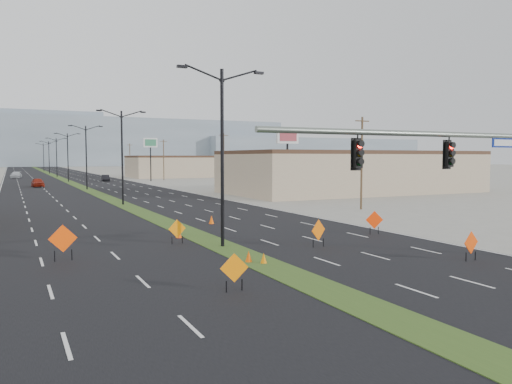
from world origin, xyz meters
name	(u,v)px	position (x,y,z in m)	size (l,w,h in m)	color
ground	(352,301)	(0.00, 0.00, 0.00)	(600.00, 600.00, 0.00)	gray
road_surface	(67,181)	(0.00, 100.00, 0.00)	(25.00, 400.00, 0.02)	black
median_strip	(67,181)	(0.00, 100.00, 0.00)	(2.00, 400.00, 0.04)	#324E1B
building_se_near	(352,173)	(34.00, 45.00, 2.75)	(36.00, 18.00, 5.50)	tan
building_se_far	(214,167)	(38.00, 110.00, 2.50)	(44.00, 16.00, 5.00)	tan
mesa_center	(103,143)	(40.00, 300.00, 14.00)	(220.00, 50.00, 28.00)	gray
mesa_east	(307,152)	(180.00, 290.00, 9.00)	(160.00, 50.00, 18.00)	gray
signal_mast	(478,164)	(8.56, 2.00, 4.79)	(16.30, 0.60, 8.00)	slate
streetlight_0	(222,152)	(0.00, 12.00, 5.42)	(5.15, 0.24, 10.02)	black
streetlight_1	(122,154)	(0.00, 40.00, 5.42)	(5.15, 0.24, 10.02)	black
streetlight_2	(86,155)	(0.00, 68.00, 5.42)	(5.15, 0.24, 10.02)	black
streetlight_3	(68,156)	(0.00, 96.00, 5.42)	(5.15, 0.24, 10.02)	black
streetlight_4	(57,156)	(0.00, 124.00, 5.42)	(5.15, 0.24, 10.02)	black
streetlight_5	(49,156)	(0.00, 152.00, 5.42)	(5.15, 0.24, 10.02)	black
streetlight_6	(44,156)	(0.00, 180.00, 5.42)	(5.15, 0.24, 10.02)	black
utility_pole_0	(362,162)	(20.00, 25.00, 4.67)	(1.60, 0.20, 9.00)	#4C3823
utility_pole_1	(224,160)	(20.00, 60.00, 4.67)	(1.60, 0.20, 9.00)	#4C3823
utility_pole_2	(164,159)	(20.00, 95.00, 4.67)	(1.60, 0.20, 9.00)	#4C3823
utility_pole_3	(130,159)	(20.00, 130.00, 4.67)	(1.60, 0.20, 9.00)	#4C3823
car_left	(38,183)	(-6.62, 79.03, 0.77)	(1.81, 4.50, 1.53)	maroon
car_mid	(106,178)	(7.35, 95.17, 0.67)	(1.43, 4.10, 1.35)	black
car_far	(16,175)	(-9.57, 121.47, 0.77)	(2.17, 5.33, 1.55)	silver
construction_sign_0	(63,240)	(-8.52, 11.81, 1.07)	(1.36, 0.09, 1.81)	#FF4705
construction_sign_1	(234,269)	(-3.23, 3.00, 0.87)	(1.11, 0.20, 1.48)	orange
construction_sign_2	(177,230)	(-2.04, 14.07, 0.85)	(1.09, 0.19, 1.45)	orange
construction_sign_3	(318,231)	(4.81, 9.46, 0.93)	(1.13, 0.44, 1.58)	#F46605
construction_sign_4	(471,244)	(9.46, 3.00, 0.86)	(1.10, 0.20, 1.48)	#EB3F04
construction_sign_5	(374,221)	(10.74, 11.81, 0.92)	(1.10, 0.47, 1.56)	#FE3605
cone_0	(249,257)	(-0.50, 7.49, 0.29)	(0.35, 0.35, 0.59)	#E84F04
cone_1	(264,258)	(0.02, 6.90, 0.27)	(0.32, 0.32, 0.54)	orange
cone_2	(211,220)	(2.96, 21.42, 0.33)	(0.40, 0.40, 0.66)	#FF5805
cone_3	(179,233)	(-1.30, 16.14, 0.33)	(0.40, 0.40, 0.66)	#FF4905
pole_sign_east_near	(287,142)	(18.27, 36.51, 6.91)	(2.79, 0.42, 8.54)	black
pole_sign_east_far	(150,146)	(16.17, 91.48, 7.48)	(3.00, 0.43, 9.19)	black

